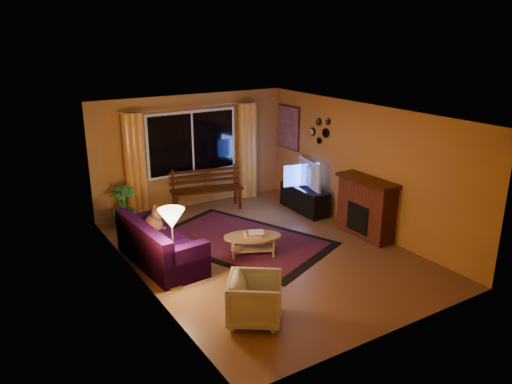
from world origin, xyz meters
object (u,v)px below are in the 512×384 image
floor_lamp (173,250)px  tv_console (304,199)px  sofa (161,242)px  armchair (255,297)px  bench (207,200)px  coffee_table (253,245)px

floor_lamp → tv_console: size_ratio=0.99×
sofa → armchair: size_ratio=2.63×
sofa → tv_console: bearing=8.0°
bench → sofa: 2.68m
sofa → floor_lamp: bearing=-103.7°
armchair → coffee_table: bearing=5.4°
sofa → armchair: 2.41m
armchair → floor_lamp: 1.56m
bench → coffee_table: bearing=-85.7°
coffee_table → floor_lamp: bearing=-166.3°
coffee_table → bench: bearing=82.0°
tv_console → coffee_table: bearing=-146.3°
floor_lamp → coffee_table: 1.76m
armchair → coffee_table: 2.12m
sofa → tv_console: sofa is taller
bench → floor_lamp: floor_lamp is taller
sofa → coffee_table: (1.49, -0.55, -0.20)m
bench → armchair: 4.55m
sofa → floor_lamp: floor_lamp is taller
floor_lamp → tv_console: (3.80, 1.74, -0.37)m
bench → sofa: size_ratio=0.82×
armchair → tv_console: (3.23, 3.16, -0.09)m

